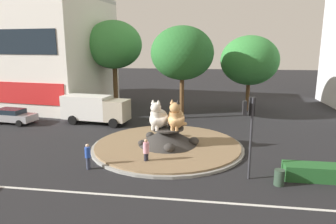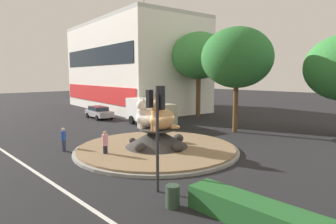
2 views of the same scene
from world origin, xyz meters
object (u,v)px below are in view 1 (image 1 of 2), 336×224
at_px(litter_bin, 279,178).
at_px(cat_statue_calico, 176,118).
at_px(second_tree_near_tower, 182,53).
at_px(third_tree_left, 250,60).
at_px(shophouse_block, 11,53).
at_px(delivery_box_truck, 95,108).
at_px(broadleaf_tree_behind_island, 114,45).
at_px(traffic_light_mast, 250,120).
at_px(pedestrian_pink_shirt, 146,151).
at_px(pedestrian_blue_shirt, 88,156).
at_px(hatchback_near_shophouse, 12,116).
at_px(cat_statue_white, 158,117).

bearing_deg(litter_bin, cat_statue_calico, 140.65).
bearing_deg(second_tree_near_tower, third_tree_left, 36.16).
height_order(shophouse_block, second_tree_near_tower, shophouse_block).
bearing_deg(cat_statue_calico, delivery_box_truck, -123.90).
relative_size(second_tree_near_tower, third_tree_left, 1.09).
relative_size(shophouse_block, second_tree_near_tower, 2.70).
relative_size(broadleaf_tree_behind_island, litter_bin, 11.73).
distance_m(traffic_light_mast, litter_bin, 3.54).
bearing_deg(pedestrian_pink_shirt, pedestrian_blue_shirt, 2.84).
height_order(cat_statue_calico, delivery_box_truck, cat_statue_calico).
xyz_separation_m(shophouse_block, hatchback_near_shophouse, (6.44, -9.93, -5.87)).
bearing_deg(delivery_box_truck, broadleaf_tree_behind_island, 101.90).
distance_m(second_tree_near_tower, litter_bin, 17.72).
distance_m(cat_statue_calico, broadleaf_tree_behind_island, 18.51).
distance_m(traffic_light_mast, second_tree_near_tower, 15.62).
relative_size(cat_statue_white, pedestrian_pink_shirt, 1.26).
relative_size(third_tree_left, pedestrian_blue_shirt, 5.29).
xyz_separation_m(traffic_light_mast, hatchback_near_shophouse, (-21.62, 9.73, -2.72)).
relative_size(pedestrian_pink_shirt, delivery_box_truck, 0.26).
distance_m(cat_statue_white, traffic_light_mast, 7.56).
height_order(broadleaf_tree_behind_island, hatchback_near_shophouse, broadleaf_tree_behind_island).
distance_m(broadleaf_tree_behind_island, second_tree_near_tower, 10.35).
xyz_separation_m(cat_statue_white, cat_statue_calico, (1.30, 0.09, 0.01)).
height_order(shophouse_block, hatchback_near_shophouse, shophouse_block).
height_order(second_tree_near_tower, litter_bin, second_tree_near_tower).
bearing_deg(hatchback_near_shophouse, litter_bin, -17.01).
height_order(cat_statue_white, hatchback_near_shophouse, cat_statue_white).
xyz_separation_m(traffic_light_mast, broadleaf_tree_behind_island, (-14.16, 19.57, 4.14)).
xyz_separation_m(traffic_light_mast, delivery_box_truck, (-13.50, 10.96, -1.97)).
xyz_separation_m(shophouse_block, delivery_box_truck, (14.56, -8.71, -5.12)).
relative_size(cat_statue_calico, second_tree_near_tower, 0.24).
height_order(shophouse_block, pedestrian_blue_shirt, shophouse_block).
xyz_separation_m(cat_statue_calico, second_tree_near_tower, (-0.57, 9.79, 4.40)).
relative_size(cat_statue_calico, pedestrian_pink_shirt, 1.29).
height_order(cat_statue_calico, shophouse_block, shophouse_block).
relative_size(pedestrian_pink_shirt, litter_bin, 1.95).
relative_size(shophouse_block, pedestrian_pink_shirt, 14.64).
bearing_deg(cat_statue_white, pedestrian_pink_shirt, 10.12).
relative_size(traffic_light_mast, shophouse_block, 0.19).
bearing_deg(cat_statue_calico, second_tree_near_tower, -174.45).
bearing_deg(traffic_light_mast, broadleaf_tree_behind_island, 28.85).
bearing_deg(traffic_light_mast, delivery_box_truck, 43.90).
distance_m(pedestrian_blue_shirt, delivery_box_truck, 11.71).
relative_size(pedestrian_blue_shirt, hatchback_near_shophouse, 0.35).
bearing_deg(shophouse_block, pedestrian_pink_shirt, -33.17).
bearing_deg(cat_statue_white, broadleaf_tree_behind_island, -138.03).
bearing_deg(shophouse_block, delivery_box_truck, -23.70).
bearing_deg(broadleaf_tree_behind_island, pedestrian_pink_shirt, -66.71).
xyz_separation_m(pedestrian_pink_shirt, hatchback_near_shophouse, (-15.41, 8.63, -0.14)).
height_order(cat_statue_white, cat_statue_calico, cat_statue_calico).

